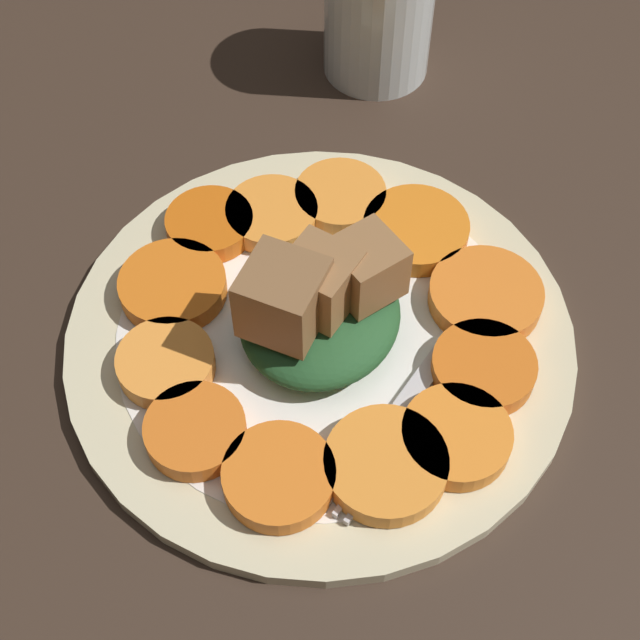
# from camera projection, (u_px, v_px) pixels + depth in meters

# --- Properties ---
(table_slab) EXTENTS (1.20, 1.20, 0.02)m
(table_slab) POSITION_uv_depth(u_px,v_px,m) (320.00, 350.00, 0.52)
(table_slab) COLOR #38281E
(table_slab) RESTS_ON ground
(plate) EXTENTS (0.29, 0.29, 0.01)m
(plate) POSITION_uv_depth(u_px,v_px,m) (320.00, 336.00, 0.51)
(plate) COLOR beige
(plate) RESTS_ON table_slab
(carrot_slice_0) EXTENTS (0.05, 0.05, 0.01)m
(carrot_slice_0) POSITION_uv_depth(u_px,v_px,m) (166.00, 363.00, 0.49)
(carrot_slice_0) COLOR orange
(carrot_slice_0) RESTS_ON plate
(carrot_slice_1) EXTENTS (0.05, 0.05, 0.01)m
(carrot_slice_1) POSITION_uv_depth(u_px,v_px,m) (195.00, 431.00, 0.46)
(carrot_slice_1) COLOR orange
(carrot_slice_1) RESTS_ON plate
(carrot_slice_2) EXTENTS (0.06, 0.06, 0.01)m
(carrot_slice_2) POSITION_uv_depth(u_px,v_px,m) (279.00, 476.00, 0.45)
(carrot_slice_2) COLOR orange
(carrot_slice_2) RESTS_ON plate
(carrot_slice_3) EXTENTS (0.06, 0.06, 0.01)m
(carrot_slice_3) POSITION_uv_depth(u_px,v_px,m) (386.00, 465.00, 0.45)
(carrot_slice_3) COLOR orange
(carrot_slice_3) RESTS_ON plate
(carrot_slice_4) EXTENTS (0.06, 0.06, 0.01)m
(carrot_slice_4) POSITION_uv_depth(u_px,v_px,m) (456.00, 436.00, 0.46)
(carrot_slice_4) COLOR orange
(carrot_slice_4) RESTS_ON plate
(carrot_slice_5) EXTENTS (0.06, 0.06, 0.01)m
(carrot_slice_5) POSITION_uv_depth(u_px,v_px,m) (483.00, 368.00, 0.49)
(carrot_slice_5) COLOR orange
(carrot_slice_5) RESTS_ON plate
(carrot_slice_6) EXTENTS (0.07, 0.07, 0.01)m
(carrot_slice_6) POSITION_uv_depth(u_px,v_px,m) (486.00, 296.00, 0.51)
(carrot_slice_6) COLOR orange
(carrot_slice_6) RESTS_ON plate
(carrot_slice_7) EXTENTS (0.06, 0.06, 0.01)m
(carrot_slice_7) POSITION_uv_depth(u_px,v_px,m) (416.00, 230.00, 0.54)
(carrot_slice_7) COLOR orange
(carrot_slice_7) RESTS_ON plate
(carrot_slice_8) EXTENTS (0.06, 0.06, 0.01)m
(carrot_slice_8) POSITION_uv_depth(u_px,v_px,m) (340.00, 197.00, 0.56)
(carrot_slice_8) COLOR orange
(carrot_slice_8) RESTS_ON plate
(carrot_slice_9) EXTENTS (0.06, 0.06, 0.01)m
(carrot_slice_9) POSITION_uv_depth(u_px,v_px,m) (272.00, 215.00, 0.55)
(carrot_slice_9) COLOR orange
(carrot_slice_9) RESTS_ON plate
(carrot_slice_10) EXTENTS (0.05, 0.05, 0.01)m
(carrot_slice_10) POSITION_uv_depth(u_px,v_px,m) (210.00, 224.00, 0.55)
(carrot_slice_10) COLOR #D45E12
(carrot_slice_10) RESTS_ON plate
(carrot_slice_11) EXTENTS (0.06, 0.06, 0.01)m
(carrot_slice_11) POSITION_uv_depth(u_px,v_px,m) (173.00, 286.00, 0.52)
(carrot_slice_11) COLOR orange
(carrot_slice_11) RESTS_ON plate
(center_pile) EXTENTS (0.10, 0.09, 0.07)m
(center_pile) POSITION_uv_depth(u_px,v_px,m) (319.00, 305.00, 0.49)
(center_pile) COLOR #235128
(center_pile) RESTS_ON plate
(fork) EXTENTS (0.18, 0.06, 0.00)m
(fork) POSITION_uv_depth(u_px,v_px,m) (415.00, 391.00, 0.48)
(fork) COLOR silver
(fork) RESTS_ON plate
(water_glass) EXTENTS (0.08, 0.08, 0.11)m
(water_glass) POSITION_uv_depth(u_px,v_px,m) (379.00, 1.00, 0.61)
(water_glass) COLOR silver
(water_glass) RESTS_ON table_slab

